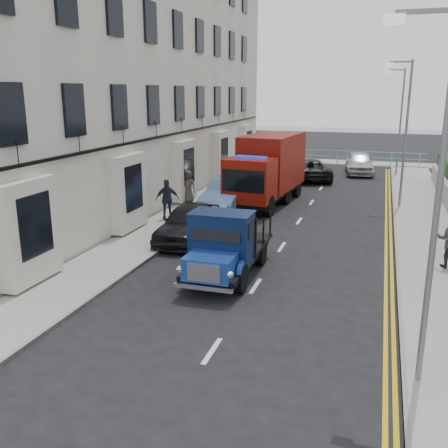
% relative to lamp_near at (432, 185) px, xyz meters
% --- Properties ---
extents(ground, '(120.00, 120.00, 0.00)m').
position_rel_lamp_near_xyz_m(ground, '(-4.18, 2.00, -4.00)').
color(ground, black).
rests_on(ground, ground).
extents(pavement_west, '(2.40, 38.00, 0.12)m').
position_rel_lamp_near_xyz_m(pavement_west, '(-9.38, 11.00, -3.94)').
color(pavement_west, gray).
rests_on(pavement_west, ground).
extents(pavement_east, '(2.60, 38.00, 0.12)m').
position_rel_lamp_near_xyz_m(pavement_east, '(1.12, 11.00, -3.94)').
color(pavement_east, gray).
rests_on(pavement_east, ground).
extents(promenade, '(30.00, 2.50, 0.12)m').
position_rel_lamp_near_xyz_m(promenade, '(-4.18, 31.00, -3.94)').
color(promenade, gray).
rests_on(promenade, ground).
extents(sea_plane, '(120.00, 120.00, 0.00)m').
position_rel_lamp_near_xyz_m(sea_plane, '(-4.18, 62.00, -4.00)').
color(sea_plane, '#4D5C69').
rests_on(sea_plane, ground).
extents(terrace_west, '(6.31, 30.20, 14.25)m').
position_rel_lamp_near_xyz_m(terrace_west, '(-13.65, 15.00, 3.17)').
color(terrace_west, beige).
rests_on(terrace_west, ground).
extents(seafront_railing, '(13.00, 0.08, 1.11)m').
position_rel_lamp_near_xyz_m(seafront_railing, '(-4.18, 30.20, -3.42)').
color(seafront_railing, '#59B2A5').
rests_on(seafront_railing, ground).
extents(lamp_near, '(1.23, 0.18, 7.00)m').
position_rel_lamp_near_xyz_m(lamp_near, '(0.00, 0.00, 0.00)').
color(lamp_near, slate).
rests_on(lamp_near, ground).
extents(lamp_mid, '(1.23, 0.18, 7.00)m').
position_rel_lamp_near_xyz_m(lamp_mid, '(0.00, 16.00, 0.00)').
color(lamp_mid, slate).
rests_on(lamp_mid, ground).
extents(lamp_far, '(1.23, 0.18, 7.00)m').
position_rel_lamp_near_xyz_m(lamp_far, '(0.00, 26.00, 0.00)').
color(lamp_far, slate).
rests_on(lamp_far, ground).
extents(bedford_lorry, '(1.87, 4.58, 2.15)m').
position_rel_lamp_near_xyz_m(bedford_lorry, '(-5.24, 4.15, -3.01)').
color(bedford_lorry, black).
rests_on(bedford_lorry, ground).
extents(red_lorry, '(2.85, 6.77, 3.45)m').
position_rel_lamp_near_xyz_m(red_lorry, '(-6.34, 15.09, -2.16)').
color(red_lorry, black).
rests_on(red_lorry, ground).
extents(parked_car_front, '(1.74, 4.23, 1.44)m').
position_rel_lamp_near_xyz_m(parked_car_front, '(-7.78, 7.79, -3.28)').
color(parked_car_front, black).
rests_on(parked_car_front, ground).
extents(parked_car_mid, '(1.75, 4.81, 1.57)m').
position_rel_lamp_near_xyz_m(parked_car_mid, '(-7.78, 13.13, -3.21)').
color(parked_car_mid, '#5A85C1').
rests_on(parked_car_mid, ground).
extents(parked_car_rear, '(2.16, 4.92, 1.41)m').
position_rel_lamp_near_xyz_m(parked_car_rear, '(-7.24, 20.00, -3.29)').
color(parked_car_rear, '#9F9FA3').
rests_on(parked_car_rear, ground).
extents(seafront_car_left, '(3.69, 5.38, 1.37)m').
position_rel_lamp_near_xyz_m(seafront_car_left, '(-5.31, 22.85, -3.31)').
color(seafront_car_left, black).
rests_on(seafront_car_left, ground).
extents(seafront_car_right, '(2.27, 4.64, 1.52)m').
position_rel_lamp_near_xyz_m(seafront_car_right, '(-2.32, 26.14, -3.24)').
color(seafront_car_right, '#B8B8BD').
rests_on(seafront_car_right, ground).
extents(pedestrian_west_near, '(1.11, 0.85, 1.76)m').
position_rel_lamp_near_xyz_m(pedestrian_west_near, '(-9.74, 10.21, -3.00)').
color(pedestrian_west_near, '#19212E').
rests_on(pedestrian_west_near, pavement_west).
extents(pedestrian_west_far, '(0.83, 0.57, 1.65)m').
position_rel_lamp_near_xyz_m(pedestrian_west_far, '(-10.09, 13.55, -3.05)').
color(pedestrian_west_far, '#41382F').
rests_on(pedestrian_west_far, pavement_west).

